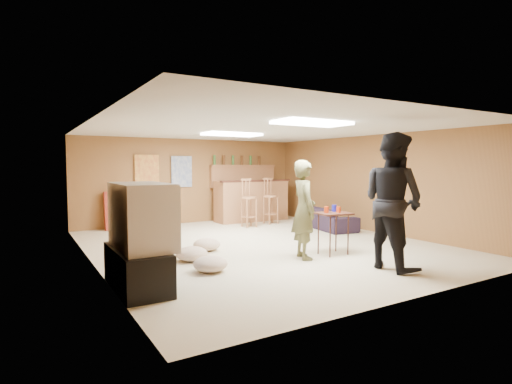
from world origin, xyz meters
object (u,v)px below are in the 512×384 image
sofa (327,218)px  tv_body (142,216)px  person_olive (304,210)px  tray_table (333,233)px  bar_counter (252,201)px  person_black (393,201)px

sofa → tv_body: bearing=125.6°
tv_body → sofa: size_ratio=0.63×
person_olive → tray_table: person_olive is taller
tray_table → person_olive: bearing=177.6°
tv_body → person_olive: 2.68m
bar_counter → person_olive: 4.49m
tv_body → sofa: (5.06, 2.39, -0.64)m
tv_body → tray_table: tv_body is taller
bar_counter → sofa: (0.91, -2.06, -0.29)m
bar_counter → person_black: (-0.75, -5.39, 0.45)m
person_olive → tv_body: bearing=111.0°
person_black → sofa: bearing=-25.1°
person_black → sofa: person_black is taller
tv_body → sofa: 5.63m
person_black → sofa: size_ratio=1.14×
person_olive → tray_table: bearing=-76.1°
person_olive → sofa: 3.27m
person_olive → person_black: 1.38m
tv_body → bar_counter: 6.09m
tray_table → tv_body: bearing=-176.6°
sofa → tray_table: (-1.77, -2.20, 0.10)m
sofa → tray_table: bearing=151.4°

